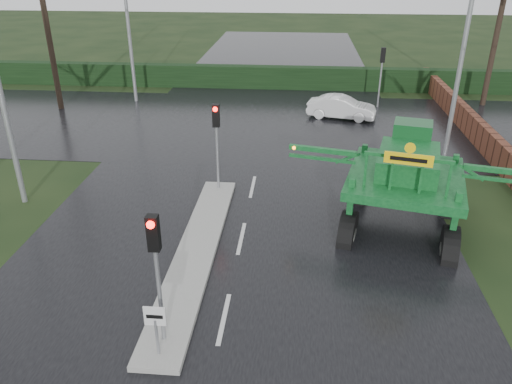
# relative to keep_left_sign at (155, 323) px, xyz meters

# --- Properties ---
(ground) EXTENTS (140.00, 140.00, 0.00)m
(ground) POSITION_rel_keep_left_sign_xyz_m (1.30, 1.50, -1.06)
(ground) COLOR black
(ground) RESTS_ON ground
(road_main) EXTENTS (14.00, 80.00, 0.02)m
(road_main) POSITION_rel_keep_left_sign_xyz_m (1.30, 11.50, -1.05)
(road_main) COLOR black
(road_main) RESTS_ON ground
(road_cross) EXTENTS (80.00, 12.00, 0.02)m
(road_cross) POSITION_rel_keep_left_sign_xyz_m (1.30, 17.50, -1.05)
(road_cross) COLOR black
(road_cross) RESTS_ON ground
(median_island) EXTENTS (1.20, 10.00, 0.16)m
(median_island) POSITION_rel_keep_left_sign_xyz_m (0.00, 4.50, -0.97)
(median_island) COLOR gray
(median_island) RESTS_ON ground
(hedge_row) EXTENTS (44.00, 0.90, 1.50)m
(hedge_row) POSITION_rel_keep_left_sign_xyz_m (1.30, 25.50, -0.31)
(hedge_row) COLOR black
(hedge_row) RESTS_ON ground
(brick_wall) EXTENTS (0.40, 20.00, 1.20)m
(brick_wall) POSITION_rel_keep_left_sign_xyz_m (11.80, 17.50, -0.46)
(brick_wall) COLOR #592D1E
(brick_wall) RESTS_ON ground
(keep_left_sign) EXTENTS (0.50, 0.07, 1.35)m
(keep_left_sign) POSITION_rel_keep_left_sign_xyz_m (0.00, 0.00, 0.00)
(keep_left_sign) COLOR gray
(keep_left_sign) RESTS_ON ground
(traffic_signal_near) EXTENTS (0.26, 0.33, 3.52)m
(traffic_signal_near) POSITION_rel_keep_left_sign_xyz_m (0.00, 0.49, 1.53)
(traffic_signal_near) COLOR gray
(traffic_signal_near) RESTS_ON ground
(traffic_signal_mid) EXTENTS (0.26, 0.33, 3.52)m
(traffic_signal_mid) POSITION_rel_keep_left_sign_xyz_m (0.00, 8.99, 1.53)
(traffic_signal_mid) COLOR gray
(traffic_signal_mid) RESTS_ON ground
(traffic_signal_far) EXTENTS (0.26, 0.33, 3.52)m
(traffic_signal_far) POSITION_rel_keep_left_sign_xyz_m (7.80, 21.51, 1.53)
(traffic_signal_far) COLOR gray
(traffic_signal_far) RESTS_ON ground
(street_light_right) EXTENTS (3.85, 0.30, 10.00)m
(street_light_right) POSITION_rel_keep_left_sign_xyz_m (9.49, 13.50, 4.93)
(street_light_right) COLOR gray
(street_light_right) RESTS_ON ground
(street_light_left_far) EXTENTS (3.85, 0.30, 10.00)m
(street_light_left_far) POSITION_rel_keep_left_sign_xyz_m (-6.89, 21.50, 4.93)
(street_light_left_far) COLOR gray
(street_light_left_far) RESTS_ON ground
(crop_sprayer) EXTENTS (7.77, 5.65, 4.44)m
(crop_sprayer) POSITION_rel_keep_left_sign_xyz_m (4.85, 6.16, 1.04)
(crop_sprayer) COLOR black
(crop_sprayer) RESTS_ON ground
(white_sedan) EXTENTS (3.97, 2.10, 1.24)m
(white_sedan) POSITION_rel_keep_left_sign_xyz_m (5.42, 19.02, -1.06)
(white_sedan) COLOR white
(white_sedan) RESTS_ON ground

